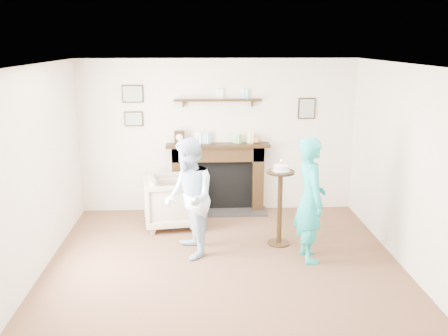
{
  "coord_description": "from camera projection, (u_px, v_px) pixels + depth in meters",
  "views": [
    {
      "loc": [
        -0.28,
        -5.53,
        2.77
      ],
      "look_at": [
        0.03,
        0.9,
        1.12
      ],
      "focal_mm": 40.0,
      "sensor_mm": 36.0,
      "label": 1
    }
  ],
  "objects": [
    {
      "name": "pedestal_table",
      "position": [
        280.0,
        193.0,
        6.82
      ],
      "size": [
        0.38,
        0.38,
        1.21
      ],
      "color": "black",
      "rests_on": "ground"
    },
    {
      "name": "man",
      "position": [
        190.0,
        255.0,
        6.65
      ],
      "size": [
        0.75,
        0.88,
        1.58
      ],
      "primitive_type": "imported",
      "rotation": [
        0.0,
        0.0,
        -1.35
      ],
      "color": "#A7B6D0",
      "rests_on": "ground"
    },
    {
      "name": "ground",
      "position": [
        225.0,
        276.0,
        6.05
      ],
      "size": [
        5.0,
        5.0,
        0.0
      ],
      "primitive_type": "plane",
      "color": "brown",
      "rests_on": "ground"
    },
    {
      "name": "room_shell",
      "position": [
        223.0,
        134.0,
        6.31
      ],
      "size": [
        4.54,
        5.02,
        2.52
      ],
      "color": "beige",
      "rests_on": "ground"
    },
    {
      "name": "woman",
      "position": [
        308.0,
        258.0,
        6.53
      ],
      "size": [
        0.43,
        0.62,
        1.62
      ],
      "primitive_type": "imported",
      "rotation": [
        0.0,
        0.0,
        1.65
      ],
      "color": "teal",
      "rests_on": "ground"
    },
    {
      "name": "armchair",
      "position": [
        173.0,
        225.0,
        7.72
      ],
      "size": [
        0.96,
        0.94,
        0.77
      ],
      "primitive_type": "imported",
      "rotation": [
        0.0,
        0.0,
        1.71
      ],
      "color": "tan",
      "rests_on": "ground"
    }
  ]
}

